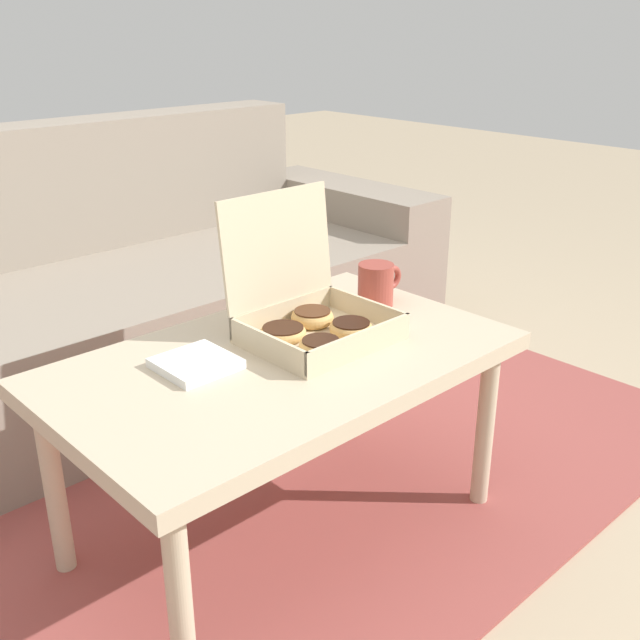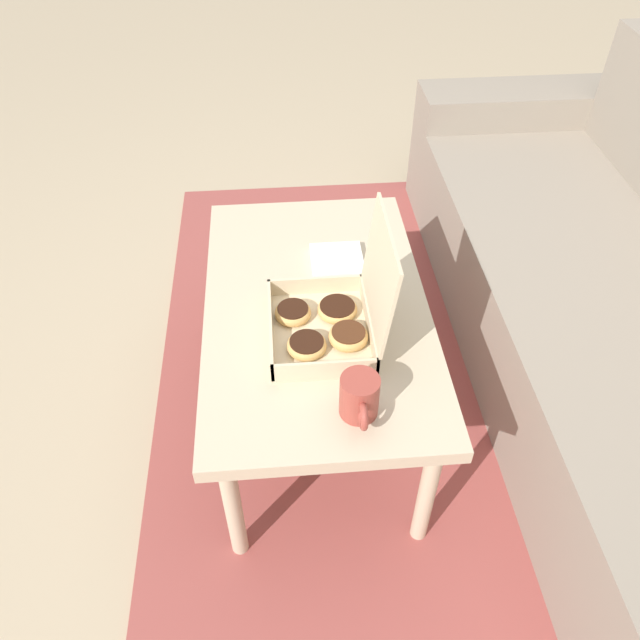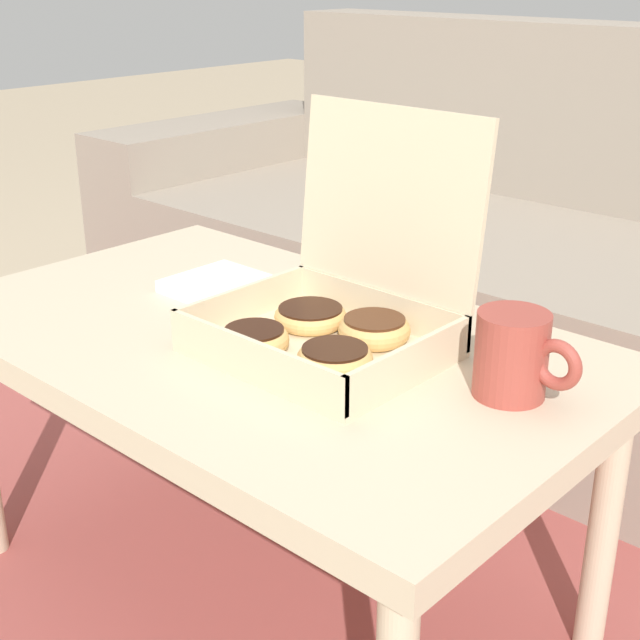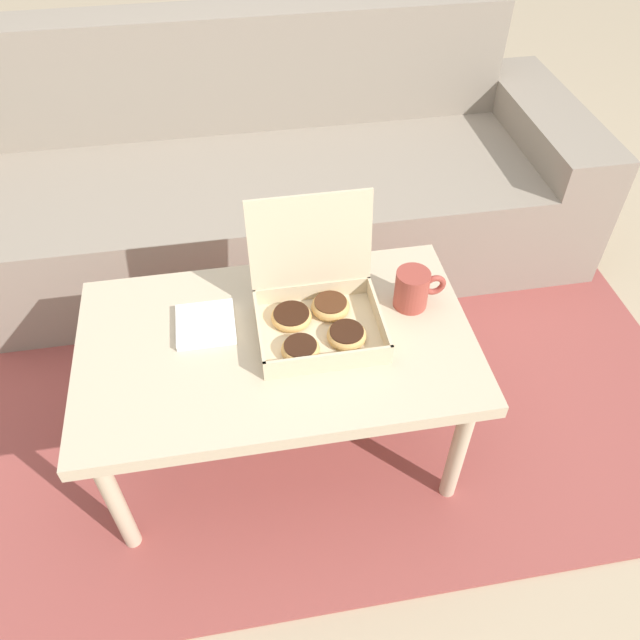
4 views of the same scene
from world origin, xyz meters
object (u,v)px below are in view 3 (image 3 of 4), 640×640
object	(u,v)px
couch	(579,284)
pastry_box	(334,311)
coffee_table	(263,363)
coffee_mug	(514,355)

from	to	relation	value
couch	pastry_box	world-z (taller)	couch
couch	pastry_box	xyz separation A→B (m)	(0.11, -0.98, 0.25)
coffee_table	pastry_box	distance (m)	0.15
pastry_box	coffee_mug	distance (m)	0.26
pastry_box	coffee_table	bearing A→B (deg)	-164.62
couch	coffee_mug	xyz separation A→B (m)	(0.37, -0.94, 0.25)
couch	coffee_mug	world-z (taller)	couch
coffee_table	coffee_mug	distance (m)	0.39
pastry_box	coffee_mug	bearing A→B (deg)	7.95
coffee_table	coffee_mug	size ratio (longest dim) A/B	7.30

